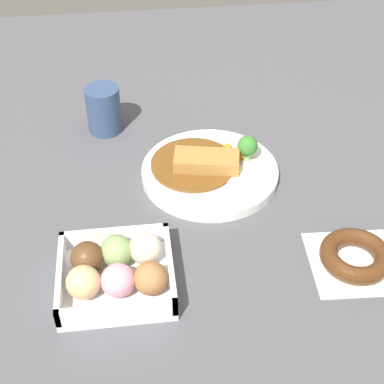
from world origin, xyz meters
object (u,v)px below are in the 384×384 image
at_px(curry_plate, 211,169).
at_px(chocolate_ring_donut, 355,256).
at_px(coffee_mug, 104,110).
at_px(donut_box, 117,271).

bearing_deg(curry_plate, chocolate_ring_donut, 128.34).
bearing_deg(chocolate_ring_donut, coffee_mug, -47.37).
relative_size(chocolate_ring_donut, coffee_mug, 1.52).
xyz_separation_m(donut_box, coffee_mug, (0.02, -0.41, 0.02)).
height_order(curry_plate, donut_box, curry_plate).
bearing_deg(chocolate_ring_donut, donut_box, -0.59).
bearing_deg(curry_plate, donut_box, 53.44).
distance_m(curry_plate, chocolate_ring_donut, 0.30).
xyz_separation_m(curry_plate, chocolate_ring_donut, (-0.19, 0.24, 0.00)).
bearing_deg(curry_plate, coffee_mug, -42.28).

